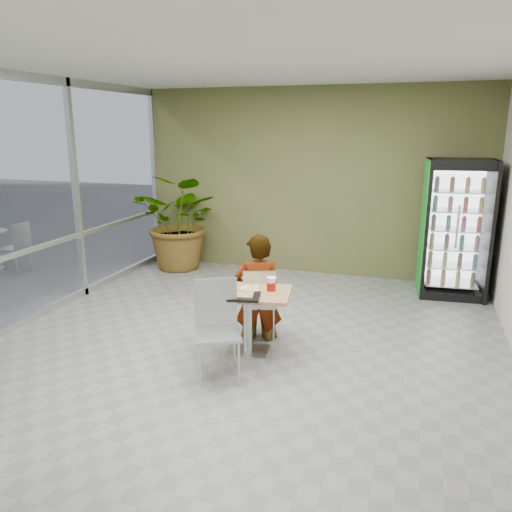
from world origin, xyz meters
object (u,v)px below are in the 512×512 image
(chair_far, at_px, (259,298))
(cafeteria_tray, at_px, (239,296))
(beverage_fridge, at_px, (455,229))
(chair_near, at_px, (217,320))
(potted_plant, at_px, (182,222))
(seated_woman, at_px, (258,298))
(soda_cup, at_px, (271,286))
(dining_table, at_px, (248,309))

(chair_far, relative_size, cafeteria_tray, 2.03)
(beverage_fridge, bearing_deg, cafeteria_tray, -131.19)
(beverage_fridge, bearing_deg, chair_near, -130.20)
(potted_plant, bearing_deg, cafeteria_tray, -54.71)
(seated_woman, distance_m, soda_cup, 0.65)
(dining_table, xyz_separation_m, cafeteria_tray, (-0.02, -0.23, 0.23))
(dining_table, distance_m, seated_woman, 0.48)
(soda_cup, bearing_deg, chair_near, -127.58)
(seated_woman, bearing_deg, beverage_fridge, -152.16)
(seated_woman, xyz_separation_m, beverage_fridge, (2.32, 2.46, 0.54))
(chair_near, distance_m, beverage_fridge, 4.27)
(potted_plant, bearing_deg, chair_far, -48.12)
(dining_table, relative_size, seated_woman, 0.64)
(seated_woman, xyz_separation_m, soda_cup, (0.30, -0.47, 0.34))
(chair_far, relative_size, beverage_fridge, 0.43)
(chair_far, height_order, cafeteria_tray, chair_far)
(chair_near, relative_size, cafeteria_tray, 2.30)
(seated_woman, bearing_deg, chair_near, 64.53)
(seated_woman, distance_m, beverage_fridge, 3.42)
(chair_near, xyz_separation_m, beverage_fridge, (2.44, 3.48, 0.45))
(dining_table, height_order, beverage_fridge, beverage_fridge)
(dining_table, xyz_separation_m, soda_cup, (0.27, 0.01, 0.30))
(chair_near, xyz_separation_m, cafeteria_tray, (0.14, 0.31, 0.17))
(chair_near, height_order, beverage_fridge, beverage_fridge)
(dining_table, relative_size, chair_near, 1.02)
(chair_near, height_order, seated_woman, seated_woman)
(cafeteria_tray, height_order, beverage_fridge, beverage_fridge)
(dining_table, xyz_separation_m, potted_plant, (-2.31, 3.01, 0.33))
(chair_near, bearing_deg, cafeteria_tray, 39.12)
(soda_cup, xyz_separation_m, beverage_fridge, (2.02, 2.93, 0.20))
(dining_table, bearing_deg, chair_far, 90.40)
(dining_table, xyz_separation_m, chair_near, (-0.15, -0.54, 0.06))
(beverage_fridge, bearing_deg, dining_table, -133.09)
(chair_far, height_order, soda_cup, soda_cup)
(chair_near, relative_size, beverage_fridge, 0.49)
(seated_woman, bearing_deg, chair_far, 109.22)
(dining_table, distance_m, potted_plant, 3.81)
(seated_woman, height_order, potted_plant, potted_plant)
(chair_near, relative_size, soda_cup, 5.50)
(cafeteria_tray, bearing_deg, beverage_fridge, 53.94)
(soda_cup, bearing_deg, chair_far, 122.34)
(chair_near, distance_m, cafeteria_tray, 0.38)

